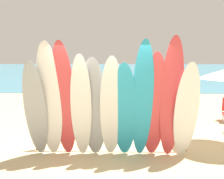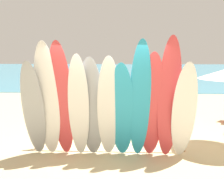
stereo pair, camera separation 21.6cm
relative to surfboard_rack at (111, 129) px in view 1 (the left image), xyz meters
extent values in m
plane|color=#D3BC8C|center=(0.00, 14.00, -0.54)|extent=(60.00, 60.00, 0.00)
cube|color=teal|center=(0.00, 29.23, -0.53)|extent=(60.00, 40.00, 0.02)
cylinder|color=brown|center=(-1.79, 0.00, -0.22)|extent=(0.07, 0.07, 0.63)
cylinder|color=brown|center=(1.79, 0.00, -0.22)|extent=(0.07, 0.07, 0.63)
cylinder|color=brown|center=(0.00, 0.00, 0.09)|extent=(3.70, 0.06, 0.06)
ellipsoid|color=#999EA3|center=(-1.65, -0.50, 0.56)|extent=(0.52, 0.68, 2.20)
ellipsoid|color=white|center=(-1.34, -0.46, 0.77)|extent=(0.57, 0.60, 2.61)
ellipsoid|color=#D13D42|center=(-1.02, -0.46, 0.77)|extent=(0.59, 0.67, 2.61)
ellipsoid|color=white|center=(-0.64, -0.48, 0.63)|extent=(0.48, 0.58, 2.34)
ellipsoid|color=#999EA3|center=(-0.37, -0.40, 0.60)|extent=(0.61, 0.52, 2.27)
ellipsoid|color=white|center=(0.02, -0.46, 0.61)|extent=(0.54, 0.67, 2.30)
ellipsoid|color=#289EC6|center=(0.31, -0.45, 0.54)|extent=(0.57, 0.63, 2.15)
ellipsoid|color=#289EC6|center=(0.70, -0.50, 0.78)|extent=(0.52, 0.70, 2.64)
ellipsoid|color=#D13D42|center=(0.97, -0.43, 0.65)|extent=(0.56, 0.59, 2.38)
ellipsoid|color=#D13D42|center=(1.33, -0.48, 0.82)|extent=(0.52, 0.55, 2.71)
ellipsoid|color=white|center=(1.65, -0.52, 0.55)|extent=(0.54, 0.67, 2.18)
cylinder|color=beige|center=(2.00, 4.68, -0.15)|extent=(0.12, 0.12, 0.78)
cylinder|color=beige|center=(2.30, 4.59, -0.15)|extent=(0.12, 0.12, 0.78)
cube|color=black|center=(2.15, 4.63, 0.18)|extent=(0.42, 0.26, 0.19)
cube|color=#2D4CB2|center=(2.15, 4.63, 0.54)|extent=(0.44, 0.32, 0.61)
sphere|color=beige|center=(2.15, 4.63, 0.95)|extent=(0.22, 0.22, 0.22)
cylinder|color=beige|center=(1.91, 4.71, 0.58)|extent=(0.09, 0.09, 0.54)
cylinder|color=beige|center=(2.40, 4.56, 0.58)|extent=(0.09, 0.09, 0.54)
cylinder|color=#9E704C|center=(-2.81, 6.32, -0.17)|extent=(0.11, 0.11, 0.74)
cylinder|color=#9E704C|center=(-2.93, 6.05, -0.17)|extent=(0.11, 0.11, 0.74)
cube|color=#33A36B|center=(-2.87, 6.19, 0.14)|extent=(0.39, 0.24, 0.18)
cube|color=#DB333D|center=(-2.87, 6.19, 0.49)|extent=(0.33, 0.43, 0.58)
sphere|color=#9E704C|center=(-2.87, 6.19, 0.88)|extent=(0.21, 0.21, 0.21)
cylinder|color=#9E704C|center=(-2.78, 6.41, 0.52)|extent=(0.09, 0.09, 0.51)
cylinder|color=#9E704C|center=(-2.97, 5.96, 0.52)|extent=(0.09, 0.09, 0.51)
cylinder|color=#B7B7BC|center=(3.70, 2.59, -0.40)|extent=(0.02, 0.02, 0.28)
cylinder|color=#B7B7BC|center=(3.82, 2.94, -0.40)|extent=(0.02, 0.02, 0.28)
cylinder|color=#B7B7BC|center=(2.15, 2.81, -0.40)|extent=(0.02, 0.02, 0.28)
cylinder|color=#B7B7BC|center=(2.56, 2.77, -0.40)|extent=(0.02, 0.02, 0.28)
cylinder|color=#B7B7BC|center=(2.18, 3.19, -0.40)|extent=(0.02, 0.02, 0.28)
cylinder|color=#B7B7BC|center=(2.60, 3.15, -0.40)|extent=(0.02, 0.02, 0.28)
cube|color=silver|center=(2.37, 2.98, -0.24)|extent=(0.54, 0.50, 0.03)
cube|color=silver|center=(2.40, 3.30, 0.03)|extent=(0.52, 0.28, 0.52)
ellipsoid|color=#4C515B|center=(-1.01, 16.16, -0.38)|extent=(4.51, 2.04, 0.36)
camera|label=1|loc=(0.15, -6.32, 1.81)|focal=43.66mm
camera|label=2|loc=(0.36, -6.32, 1.81)|focal=43.66mm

